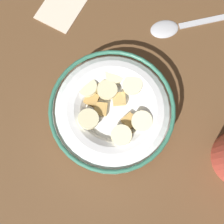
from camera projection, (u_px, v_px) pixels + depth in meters
ground_plane at (112, 118)px, 46.03cm from camera, size 125.84×125.84×2.00cm
cereal_bowl at (112, 112)px, 42.39cm from camera, size 17.53×17.53×5.43cm
spoon at (177, 26)px, 48.23cm from camera, size 12.43×13.04×0.80cm
folded_napkin at (66, 1)px, 49.53cm from camera, size 10.67×6.63×0.30cm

